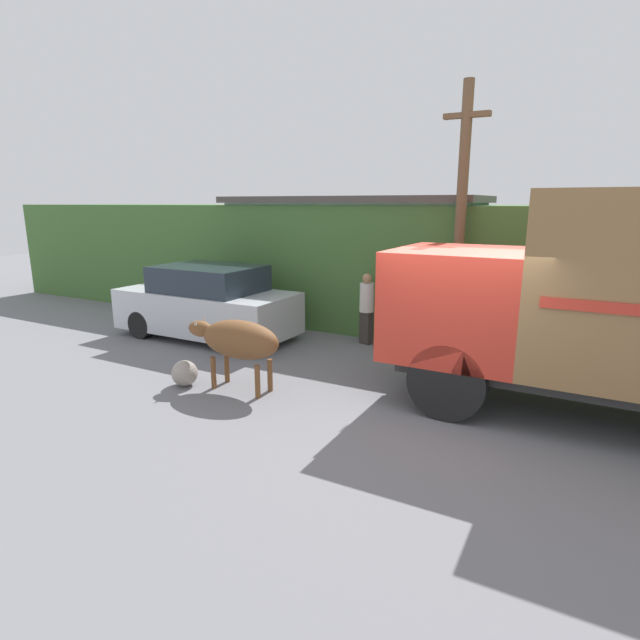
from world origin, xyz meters
The scene contains 8 objects.
ground_plane centered at (0.00, 0.00, 0.00)m, with size 60.00×60.00×0.00m, color slate.
hillside_embankment centered at (0.00, 6.03, 1.55)m, with size 32.00×5.16×3.10m.
building_backdrop centered at (-3.93, 4.70, 1.68)m, with size 6.66×2.70×3.33m.
brown_cow centered at (-3.51, -0.69, 0.89)m, with size 1.88×0.66×1.23m.
parked_suv centered at (-6.29, 1.69, 0.83)m, with size 4.33×1.89×1.73m.
pedestrian_on_hill centered at (-2.73, 3.01, 0.90)m, with size 0.41×0.41×1.63m.
utility_pole centered at (-0.79, 3.19, 2.86)m, with size 0.90×0.21×5.48m.
roadside_rock centered at (-4.47, -1.02, 0.23)m, with size 0.46×0.46×0.46m.
Camera 1 is at (1.65, -7.21, 3.17)m, focal length 28.00 mm.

